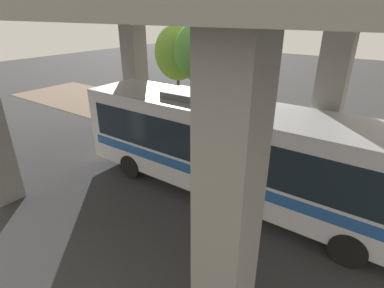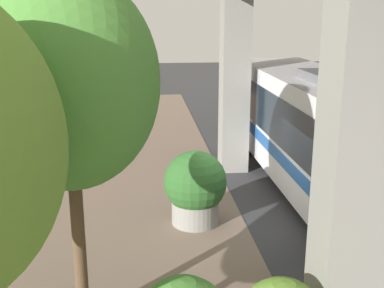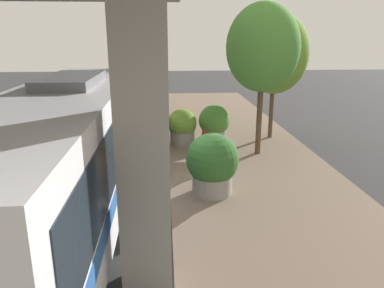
{
  "view_description": "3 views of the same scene",
  "coord_description": "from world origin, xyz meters",
  "views": [
    {
      "loc": [
        11.22,
        6.45,
        6.34
      ],
      "look_at": [
        1.2,
        -0.61,
        0.91
      ],
      "focal_mm": 28.0,
      "sensor_mm": 36.0,
      "label": 1
    },
    {
      "loc": [
        -2.54,
        -10.98,
        5.25
      ],
      "look_at": [
        -1.4,
        -0.14,
        2.24
      ],
      "focal_mm": 45.0,
      "sensor_mm": 36.0,
      "label": 2
    },
    {
      "loc": [
        0.12,
        10.84,
        4.72
      ],
      "look_at": [
        -0.83,
        -2.03,
        0.92
      ],
      "focal_mm": 35.0,
      "sensor_mm": 36.0,
      "label": 3
    }
  ],
  "objects": [
    {
      "name": "overpass",
      "position": [
        4.0,
        0.0,
        5.92
      ],
      "size": [
        9.4,
        17.14,
        6.81
      ],
      "color": "gray",
      "rests_on": "ground"
    },
    {
      "name": "planter_back",
      "position": [
        -0.63,
        -5.18,
        0.78
      ],
      "size": [
        1.29,
        1.29,
        1.59
      ],
      "color": "gray",
      "rests_on": "ground"
    },
    {
      "name": "ground_plane",
      "position": [
        0.0,
        0.0,
        0.0
      ],
      "size": [
        80.0,
        80.0,
        0.0
      ],
      "primitive_type": "plane",
      "color": "#38383A",
      "rests_on": "ground"
    },
    {
      "name": "fire_hydrant",
      "position": [
        -1.49,
        -4.08,
        0.45
      ],
      "size": [
        0.43,
        0.21,
        0.88
      ],
      "color": "#B21919",
      "rests_on": "ground"
    },
    {
      "name": "street_tree_near",
      "position": [
        -3.65,
        -3.57,
        4.21
      ],
      "size": [
        2.81,
        2.81,
        5.91
      ],
      "color": "brown",
      "rests_on": "ground"
    },
    {
      "name": "sidewalk_strip",
      "position": [
        -3.0,
        0.0,
        0.01
      ],
      "size": [
        6.0,
        40.0,
        0.02
      ],
      "color": "#7A6656",
      "rests_on": "ground"
    },
    {
      "name": "planter_front",
      "position": [
        -2.06,
        -5.24,
        0.88
      ],
      "size": [
        1.38,
        1.38,
        1.74
      ],
      "color": "gray",
      "rests_on": "ground"
    },
    {
      "name": "street_tree_far",
      "position": [
        -4.84,
        -6.01,
        3.89
      ],
      "size": [
        3.01,
        3.01,
        5.7
      ],
      "color": "brown",
      "rests_on": "ground"
    },
    {
      "name": "bus",
      "position": [
        2.51,
        2.05,
        2.0
      ],
      "size": [
        2.73,
        12.16,
        3.69
      ],
      "color": "silver",
      "rests_on": "ground"
    },
    {
      "name": "planter_middle",
      "position": [
        -1.27,
        0.31,
        0.97
      ],
      "size": [
        1.59,
        1.59,
        1.92
      ],
      "color": "gray",
      "rests_on": "ground"
    }
  ]
}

